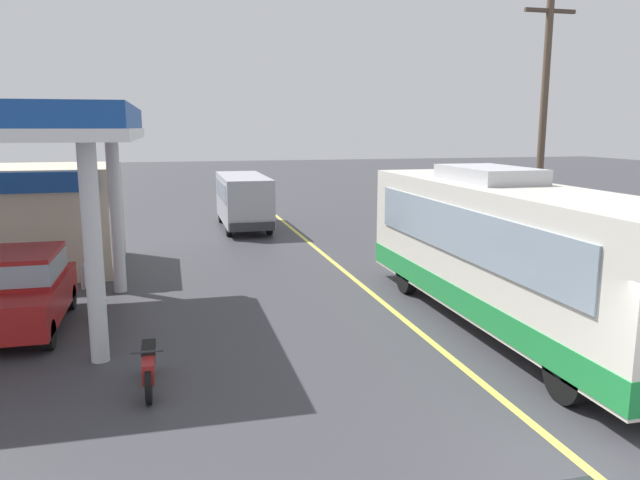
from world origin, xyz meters
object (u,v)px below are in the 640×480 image
Objects in this scene: car_at_pump at (24,286)px; pedestrian_near_pump at (93,282)px; minibus_opposing_lane at (243,197)px; motorcycle_parked_forecourt at (149,365)px; coach_bus_main at (507,255)px.

car_at_pump is 2.53× the size of pedestrian_near_pump.
minibus_opposing_lane is 3.69× the size of pedestrian_near_pump.
motorcycle_parked_forecourt is at bearing -102.29° from minibus_opposing_lane.
car_at_pump is (-10.86, 2.51, -0.71)m from coach_bus_main.
minibus_opposing_lane is 3.41× the size of motorcycle_parked_forecourt.
pedestrian_near_pump is (-5.17, -12.78, -0.54)m from minibus_opposing_lane.
minibus_opposing_lane is 13.80m from pedestrian_near_pump.
coach_bus_main is 11.17m from car_at_pump.
coach_bus_main is at bearing 11.36° from motorcycle_parked_forecourt.
motorcycle_parked_forecourt is at bearing -72.46° from pedestrian_near_pump.
coach_bus_main is 8.26m from motorcycle_parked_forecourt.
pedestrian_near_pump is at bearing -112.04° from minibus_opposing_lane.
car_at_pump reaches higher than motorcycle_parked_forecourt.
minibus_opposing_lane reaches higher than motorcycle_parked_forecourt.
coach_bus_main is 2.63× the size of car_at_pump.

